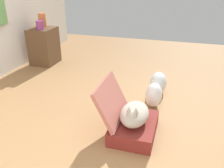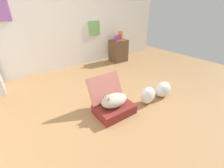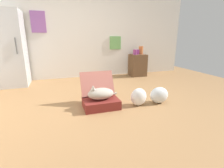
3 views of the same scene
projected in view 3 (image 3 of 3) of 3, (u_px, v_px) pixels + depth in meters
name	position (u px, v px, depth m)	size (l,w,h in m)	color
ground_plane	(102.00, 103.00, 2.98)	(7.68, 7.68, 0.00)	#9E7247
wall_back	(81.00, 31.00, 4.70)	(6.40, 0.15, 2.60)	silver
suitcase_base	(101.00, 103.00, 2.80)	(0.58, 0.44, 0.15)	maroon
suitcase_lid	(97.00, 83.00, 2.94)	(0.58, 0.44, 0.04)	#B26356
cat	(100.00, 93.00, 2.75)	(0.52, 0.28, 0.24)	#B2A899
plastic_bag_white	(139.00, 97.00, 2.86)	(0.28, 0.20, 0.31)	white
plastic_bag_clear	(159.00, 95.00, 2.97)	(0.34, 0.22, 0.29)	silver
refrigerator	(11.00, 49.00, 3.89)	(0.58, 0.67, 1.74)	#B7BABC
side_table	(138.00, 65.00, 5.05)	(0.46, 0.41, 0.65)	brown
vase_tall	(135.00, 52.00, 4.88)	(0.12, 0.12, 0.15)	#8C387A
vase_short	(141.00, 50.00, 5.01)	(0.13, 0.13, 0.23)	#CC6B38
vase_round	(138.00, 52.00, 4.96)	(0.08, 0.08, 0.14)	#8C387A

